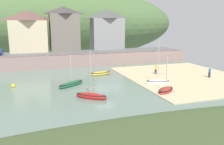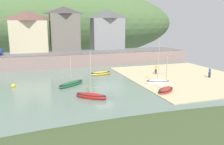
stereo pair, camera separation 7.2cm
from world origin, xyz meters
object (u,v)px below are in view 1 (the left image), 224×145
Objects in this scene: sailboat_blue_trim at (100,73)px; waterfront_building_left at (28,31)px; rowboat_small_beached at (166,90)px; sailboat_far_left at (71,84)px; fishing_boat_green at (158,82)px; person_on_slipway at (210,72)px; person_near_water at (156,69)px; waterfront_building_right at (107,29)px; mooring_buoy at (13,86)px; waterfront_building_centre at (64,28)px; sailboat_white_hull at (91,96)px.

waterfront_building_left is at bearing 112.96° from sailboat_blue_trim.
rowboat_small_beached is 1.10× the size of sailboat_far_left.
sailboat_blue_trim is at bearing 144.59° from fishing_boat_green.
person_near_water is at bearing 143.95° from person_on_slipway.
waterfront_building_right reaches higher than mooring_buoy.
waterfront_building_centre is at bearing 130.28° from fishing_boat_green.
fishing_boat_green is at bearing -91.52° from waterfront_building_right.
sailboat_blue_trim is 2.41× the size of person_near_water.
waterfront_building_left is 5.45× the size of person_on_slipway.
sailboat_far_left is at bearing -118.56° from waterfront_building_right.
sailboat_far_left is 7.71× the size of mooring_buoy.
waterfront_building_left is 5.45× the size of person_near_water.
waterfront_building_centre is 28.63m from fishing_boat_green.
sailboat_blue_trim is 0.89× the size of sailboat_far_left.
mooring_buoy is (-20.01, -21.05, -6.98)m from waterfront_building_right.
waterfront_building_left is at bearing 66.14° from sailboat_far_left.
person_near_water is (12.37, -20.17, -6.39)m from waterfront_building_centre.
waterfront_building_centre is at bearing 0.00° from waterfront_building_left.
sailboat_blue_trim is at bearing 15.47° from mooring_buoy.
person_on_slipway is at bearing -36.33° from sailboat_blue_trim.
sailboat_white_hull is 10.05× the size of mooring_buoy.
sailboat_far_left is at bearing -76.50° from waterfront_building_left.
mooring_buoy is at bearing -177.74° from person_near_water.
sailboat_far_left is at bearing 110.09° from rowboat_small_beached.
waterfront_building_centre is 1.47× the size of fishing_boat_green.
sailboat_white_hull reaches higher than person_near_water.
waterfront_building_centre is 2.51× the size of sailboat_blue_trim.
waterfront_building_centre is 2.05× the size of rowboat_small_beached.
waterfront_building_left reaches higher than person_on_slipway.
person_near_water reaches higher than sailboat_blue_trim.
waterfront_building_left is 1.33× the size of fishing_boat_green.
sailboat_blue_trim is 7.92m from sailboat_far_left.
rowboat_small_beached is 0.72× the size of fishing_boat_green.
waterfront_building_centre reaches higher than rowboat_small_beached.
rowboat_small_beached is (-1.64, -29.83, -6.90)m from waterfront_building_right.
waterfront_building_right is at bearing 59.11° from sailboat_blue_trim.
sailboat_white_hull is (-11.09, -29.19, -6.86)m from waterfront_building_right.
rowboat_small_beached is 20.36m from mooring_buoy.
person_on_slipway is at bearing -70.16° from waterfront_building_right.
person_near_water is at bearing -83.63° from waterfront_building_right.
sailboat_blue_trim is 13.88m from mooring_buoy.
waterfront_building_left is at bearing 141.99° from sailboat_white_hull.
sailboat_blue_trim is 2.41× the size of person_on_slipway.
sailboat_far_left is (-10.76, 7.05, -0.01)m from rowboat_small_beached.
sailboat_far_left is (-12.40, -22.77, -6.91)m from waterfront_building_right.
rowboat_small_beached is at bearing -25.53° from mooring_buoy.
person_on_slipway is at bearing -43.02° from waterfront_building_left.
sailboat_far_left is (5.47, -22.77, -6.64)m from waterfront_building_left.
rowboat_small_beached reaches higher than person_near_water.
rowboat_small_beached is (4.99, -12.48, 0.02)m from sailboat_blue_trim.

